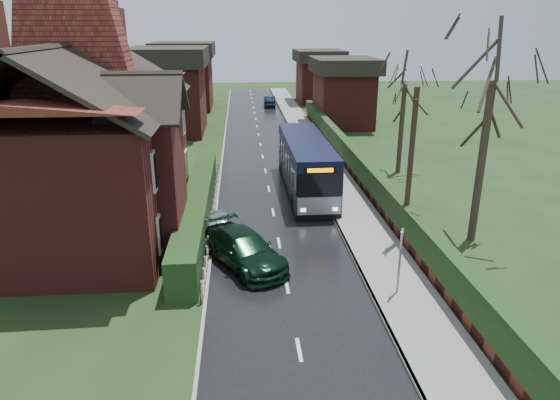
{
  "coord_description": "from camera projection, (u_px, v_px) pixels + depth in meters",
  "views": [
    {
      "loc": [
        -1.62,
        -18.88,
        9.48
      ],
      "look_at": [
        0.12,
        2.88,
        1.8
      ],
      "focal_mm": 32.0,
      "sensor_mm": 36.0,
      "label": 1
    }
  ],
  "objects": [
    {
      "name": "tree_right_far",
      "position": [
        405.0,
        78.0,
        31.84
      ],
      "size": [
        4.36,
        4.36,
        8.43
      ],
      "color": "#32251D",
      "rests_on": "ground"
    },
    {
      "name": "tree_house_side",
      "position": [
        102.0,
        56.0,
        32.58
      ],
      "size": [
        4.45,
        4.45,
        10.11
      ],
      "color": "#382B21",
      "rests_on": "ground"
    },
    {
      "name": "pavement",
      "position": [
        338.0,
        186.0,
        30.72
      ],
      "size": [
        2.5,
        100.0,
        0.14
      ],
      "primitive_type": "cube",
      "color": "slate",
      "rests_on": "ground"
    },
    {
      "name": "front_hedge",
      "position": [
        197.0,
        207.0,
        25.16
      ],
      "size": [
        1.2,
        16.0,
        1.6
      ],
      "primitive_type": "cube",
      "color": "black",
      "rests_on": "ground"
    },
    {
      "name": "kerb_left",
      "position": [
        219.0,
        190.0,
        30.18
      ],
      "size": [
        0.12,
        100.0,
        0.1
      ],
      "primitive_type": "cube",
      "color": "gray",
      "rests_on": "ground"
    },
    {
      "name": "car_silver",
      "position": [
        218.0,
        228.0,
        23.01
      ],
      "size": [
        1.77,
        3.69,
        1.22
      ],
      "primitive_type": "imported",
      "rotation": [
        0.0,
        0.0,
        0.1
      ],
      "color": "silver",
      "rests_on": "ground"
    },
    {
      "name": "brick_house",
      "position": [
        89.0,
        140.0,
        23.4
      ],
      "size": [
        9.3,
        14.6,
        10.3
      ],
      "color": "maroon",
      "rests_on": "ground"
    },
    {
      "name": "road",
      "position": [
        269.0,
        189.0,
        30.42
      ],
      "size": [
        6.0,
        100.0,
        0.02
      ],
      "primitive_type": "cube",
      "color": "black",
      "rests_on": "ground"
    },
    {
      "name": "bus_stop_sign",
      "position": [
        400.0,
        253.0,
        17.92
      ],
      "size": [
        0.22,
        0.38,
        2.65
      ],
      "rotation": [
        0.0,
        0.0,
        -0.43
      ],
      "color": "slate",
      "rests_on": "ground"
    },
    {
      "name": "car_green",
      "position": [
        244.0,
        249.0,
        20.64
      ],
      "size": [
        4.01,
        5.23,
        1.41
      ],
      "primitive_type": "imported",
      "rotation": [
        0.0,
        0.0,
        0.48
      ],
      "color": "black",
      "rests_on": "ground"
    },
    {
      "name": "right_wall_hedge",
      "position": [
        363.0,
        171.0,
        30.52
      ],
      "size": [
        0.6,
        50.0,
        1.8
      ],
      "color": "maroon",
      "rests_on": "ground"
    },
    {
      "name": "picket_fence",
      "position": [
        213.0,
        213.0,
        25.34
      ],
      "size": [
        0.1,
        16.0,
        0.9
      ],
      "primitive_type": null,
      "color": "tan",
      "rests_on": "ground"
    },
    {
      "name": "telegraph_pole",
      "position": [
        410.0,
        167.0,
        21.99
      ],
      "size": [
        0.38,
        0.88,
        7.03
      ],
      "rotation": [
        0.0,
        0.0,
        -0.34
      ],
      "color": "black",
      "rests_on": "ground"
    },
    {
      "name": "bus",
      "position": [
        306.0,
        165.0,
        29.73
      ],
      "size": [
        2.45,
        10.38,
        3.15
      ],
      "rotation": [
        0.0,
        0.0,
        0.01
      ],
      "color": "black",
      "rests_on": "ground"
    },
    {
      "name": "ground",
      "position": [
        283.0,
        263.0,
        21.02
      ],
      "size": [
        140.0,
        140.0,
        0.0
      ],
      "primitive_type": "plane",
      "color": "#2A421C",
      "rests_on": "ground"
    },
    {
      "name": "car_distant",
      "position": [
        270.0,
        101.0,
        61.05
      ],
      "size": [
        1.43,
        3.89,
        1.27
      ],
      "primitive_type": "imported",
      "rotation": [
        0.0,
        0.0,
        3.12
      ],
      "color": "black",
      "rests_on": "ground"
    },
    {
      "name": "tree_right_near",
      "position": [
        494.0,
        68.0,
        20.76
      ],
      "size": [
        4.81,
        4.81,
        10.39
      ],
      "color": "#31251D",
      "rests_on": "ground"
    },
    {
      "name": "kerb_right",
      "position": [
        318.0,
        187.0,
        30.63
      ],
      "size": [
        0.12,
        100.0,
        0.14
      ],
      "primitive_type": "cube",
      "color": "gray",
      "rests_on": "ground"
    }
  ]
}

